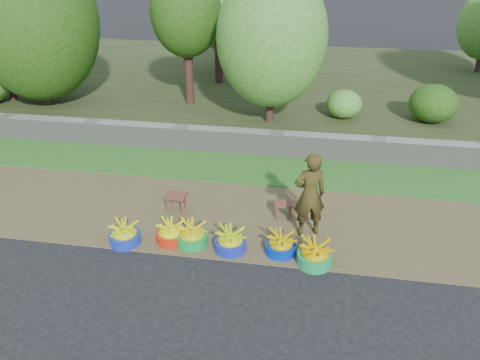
% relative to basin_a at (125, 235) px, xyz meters
% --- Properties ---
extents(ground_plane, '(120.00, 120.00, 0.00)m').
position_rel_basin_a_xyz_m(ground_plane, '(2.08, -0.20, -0.17)').
color(ground_plane, black).
rests_on(ground_plane, ground).
extents(dirt_shoulder, '(80.00, 2.50, 0.02)m').
position_rel_basin_a_xyz_m(dirt_shoulder, '(2.08, 1.05, -0.16)').
color(dirt_shoulder, brown).
rests_on(dirt_shoulder, ground).
extents(grass_verge, '(80.00, 1.50, 0.04)m').
position_rel_basin_a_xyz_m(grass_verge, '(2.08, 3.05, -0.15)').
color(grass_verge, '#2D6823').
rests_on(grass_verge, ground).
extents(retaining_wall, '(80.00, 0.35, 0.55)m').
position_rel_basin_a_xyz_m(retaining_wall, '(2.08, 3.90, 0.11)').
color(retaining_wall, gray).
rests_on(retaining_wall, ground).
extents(earth_bank, '(80.00, 10.00, 0.50)m').
position_rel_basin_a_xyz_m(earth_bank, '(2.08, 8.80, 0.08)').
color(earth_bank, '#303A1C').
rests_on(earth_bank, ground).
extents(vegetation, '(33.67, 7.98, 4.61)m').
position_rel_basin_a_xyz_m(vegetation, '(3.33, 6.89, 2.56)').
color(vegetation, '#311D18').
rests_on(vegetation, earth_bank).
extents(basin_a, '(0.50, 0.50, 0.37)m').
position_rel_basin_a_xyz_m(basin_a, '(0.00, 0.00, 0.00)').
color(basin_a, '#132EAD').
rests_on(basin_a, ground).
extents(basin_b, '(0.49, 0.49, 0.36)m').
position_rel_basin_a_xyz_m(basin_b, '(0.73, 0.16, -0.00)').
color(basin_b, red).
rests_on(basin_b, ground).
extents(basin_c, '(0.52, 0.52, 0.39)m').
position_rel_basin_a_xyz_m(basin_c, '(1.08, 0.15, 0.01)').
color(basin_c, '#0F8E38').
rests_on(basin_c, ground).
extents(basin_d, '(0.51, 0.51, 0.38)m').
position_rel_basin_a_xyz_m(basin_d, '(1.73, 0.09, 0.00)').
color(basin_d, '#1625B1').
rests_on(basin_d, ground).
extents(basin_e, '(0.49, 0.49, 0.36)m').
position_rel_basin_a_xyz_m(basin_e, '(2.52, 0.15, -0.01)').
color(basin_e, '#0026C0').
rests_on(basin_e, ground).
extents(basin_f, '(0.53, 0.53, 0.40)m').
position_rel_basin_a_xyz_m(basin_f, '(3.05, -0.04, 0.01)').
color(basin_f, '#1A8B4A').
rests_on(basin_f, ground).
extents(stool_left, '(0.39, 0.31, 0.33)m').
position_rel_basin_a_xyz_m(stool_left, '(0.54, 1.12, 0.11)').
color(stool_left, brown).
rests_on(stool_left, dirt_shoulder).
extents(stool_right, '(0.35, 0.29, 0.28)m').
position_rel_basin_a_xyz_m(stool_right, '(2.47, 1.23, 0.08)').
color(stool_right, brown).
rests_on(stool_right, dirt_shoulder).
extents(vendor_woman, '(0.62, 0.50, 1.46)m').
position_rel_basin_a_xyz_m(vendor_woman, '(2.91, 0.78, 0.58)').
color(vendor_woman, black).
rests_on(vendor_woman, dirt_shoulder).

